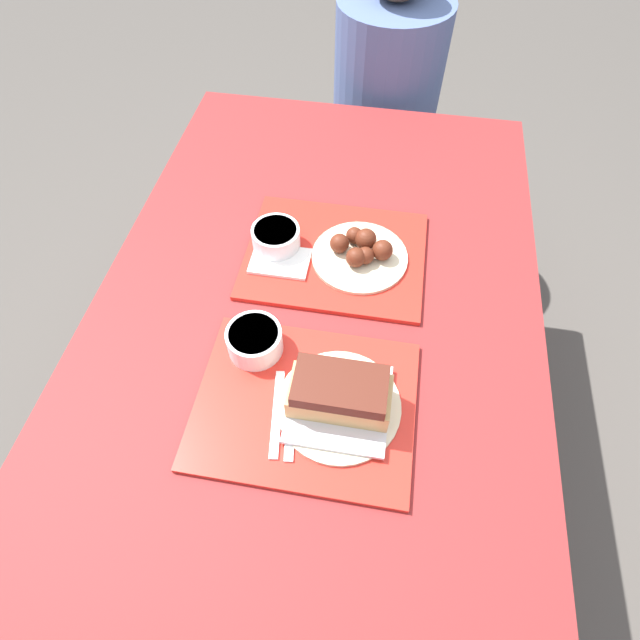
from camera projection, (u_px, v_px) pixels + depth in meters
ground_plane at (314, 459)px, 1.64m from camera, size 12.00×12.00×0.00m
picnic_table at (311, 353)px, 1.09m from camera, size 0.94×1.63×0.76m
picnic_bench_far at (360, 164)px, 1.91m from camera, size 0.90×0.28×0.45m
tray_near at (305, 404)px, 0.92m from camera, size 0.40×0.32×0.01m
tray_far at (335, 255)px, 1.13m from camera, size 0.40×0.32×0.01m
bowl_coleslaw_near at (255, 340)px, 0.95m from camera, size 0.11×0.11×0.05m
brisket_sandwich_plate at (339, 397)px, 0.88m from camera, size 0.23×0.23×0.09m
plastic_fork_near at (277, 413)px, 0.90m from camera, size 0.04×0.17×0.00m
plastic_knife_near at (289, 415)px, 0.89m from camera, size 0.04×0.17×0.00m
condiment_packet at (316, 368)px, 0.95m from camera, size 0.04×0.03×0.01m
bowl_coleslaw_far at (276, 237)px, 1.11m from camera, size 0.11×0.11×0.05m
wings_plate_far at (361, 251)px, 1.10m from camera, size 0.21×0.21×0.06m
napkin_far at (280, 261)px, 1.11m from camera, size 0.13×0.09×0.01m
person_seated_across at (388, 77)px, 1.62m from camera, size 0.35×0.35×0.69m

